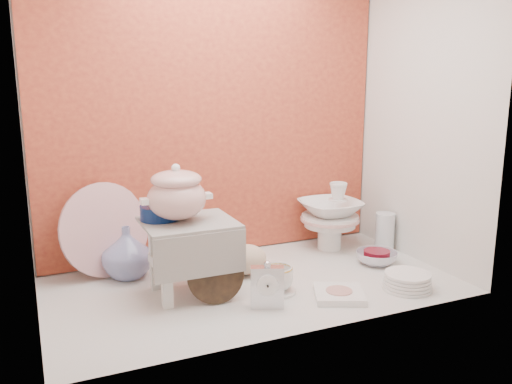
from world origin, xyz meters
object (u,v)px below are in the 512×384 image
porcelain_tower (330,216)px  floral_platter (105,230)px  soup_tureen (177,193)px  crystal_bowl (377,258)px  blue_white_vase (127,252)px  gold_rim_teacup (278,278)px  step_stool (189,258)px  mantel_clock (267,285)px  dinner_plate_stack (407,281)px  plush_pig (245,259)px

porcelain_tower → floral_platter: bearing=175.2°
soup_tureen → crystal_bowl: 1.08m
crystal_bowl → porcelain_tower: porcelain_tower is taller
floral_platter → blue_white_vase: size_ratio=1.83×
blue_white_vase → gold_rim_teacup: blue_white_vase is taller
soup_tureen → floral_platter: 0.49m
step_stool → mantel_clock: (0.24, -0.27, -0.06)m
soup_tureen → dinner_plate_stack: size_ratio=1.33×
step_stool → blue_white_vase: bearing=125.5°
soup_tureen → dinner_plate_stack: bearing=-21.0°
blue_white_vase → dinner_plate_stack: 1.27m
mantel_clock → gold_rim_teacup: mantel_clock is taller
soup_tureen → porcelain_tower: size_ratio=0.78×
plush_pig → crystal_bowl: plush_pig is taller
mantel_clock → plush_pig: bearing=102.7°
gold_rim_teacup → crystal_bowl: 0.62m
gold_rim_teacup → mantel_clock: bearing=-131.1°
mantel_clock → porcelain_tower: size_ratio=0.53×
soup_tureen → porcelain_tower: 0.98m
step_stool → plush_pig: (0.30, 0.10, -0.08)m
step_stool → floral_platter: floral_platter is taller
plush_pig → gold_rim_teacup: plush_pig is taller
plush_pig → mantel_clock: bearing=-81.3°
mantel_clock → porcelain_tower: bearing=62.7°
blue_white_vase → dinner_plate_stack: blue_white_vase is taller
soup_tureen → crystal_bowl: bearing=-2.2°
floral_platter → plush_pig: floral_platter is taller
soup_tureen → mantel_clock: bearing=-45.0°
mantel_clock → crystal_bowl: 0.76m
floral_platter → gold_rim_teacup: floral_platter is taller
blue_white_vase → gold_rim_teacup: size_ratio=1.80×
gold_rim_teacup → crystal_bowl: (0.61, 0.12, -0.03)m
porcelain_tower → soup_tureen: bearing=-163.8°
step_stool → dinner_plate_stack: 0.96m
blue_white_vase → soup_tureen: bearing=-59.1°
soup_tureen → blue_white_vase: (-0.17, 0.28, -0.32)m
step_stool → crystal_bowl: 0.97m
floral_platter → soup_tureen: bearing=-55.5°
gold_rim_teacup → porcelain_tower: 0.68m
soup_tureen → mantel_clock: 0.53m
crystal_bowl → porcelain_tower: 0.35m
step_stool → mantel_clock: 0.37m
plush_pig → soup_tureen: bearing=-148.5°
step_stool → blue_white_vase: size_ratio=1.57×
dinner_plate_stack → porcelain_tower: (-0.02, 0.62, 0.14)m
plush_pig → crystal_bowl: bearing=6.9°
porcelain_tower → gold_rim_teacup: bearing=-140.6°
gold_rim_teacup → dinner_plate_stack: size_ratio=0.63×
floral_platter → mantel_clock: bearing=-50.4°
blue_white_vase → gold_rim_teacup: (0.56, -0.44, -0.06)m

